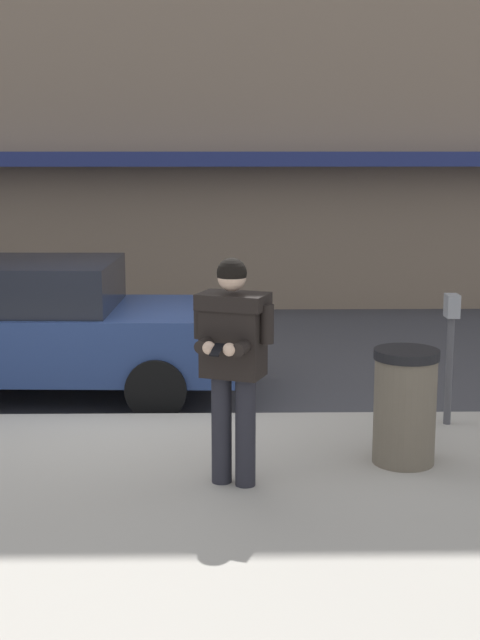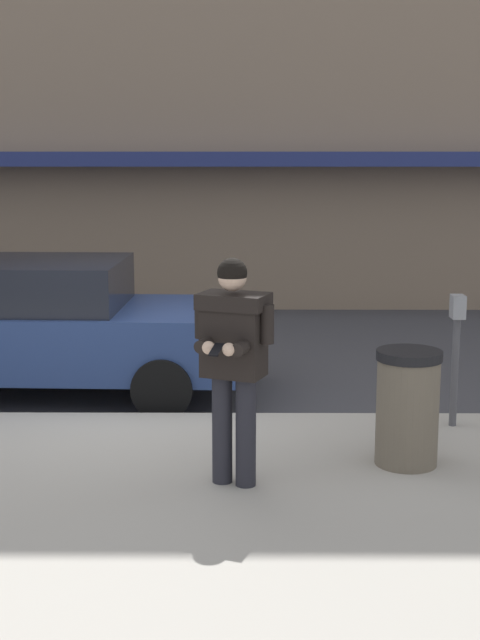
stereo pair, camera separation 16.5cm
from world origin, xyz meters
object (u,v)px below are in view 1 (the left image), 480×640
object	(u,v)px
parked_sedan_mid	(36,327)
trash_bin	(405,406)
man_texting_on_phone	(233,347)
parking_meter	(450,340)

from	to	relation	value
parked_sedan_mid	trash_bin	xyz separation A→B (m)	(3.62, -2.65, -0.16)
man_texting_on_phone	trash_bin	bearing A→B (deg)	18.07
trash_bin	man_texting_on_phone	bearing A→B (deg)	-161.93
parked_sedan_mid	parking_meter	xyz separation A→B (m)	(4.26, -1.58, 0.18)
man_texting_on_phone	trash_bin	distance (m)	1.64
parked_sedan_mid	trash_bin	distance (m)	4.49
parking_meter	trash_bin	xyz separation A→B (m)	(-0.64, -1.07, -0.34)
parking_meter	man_texting_on_phone	bearing A→B (deg)	-143.58
man_texting_on_phone	parking_meter	world-z (taller)	man_texting_on_phone
parking_meter	trash_bin	size ratio (longest dim) A/B	1.30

